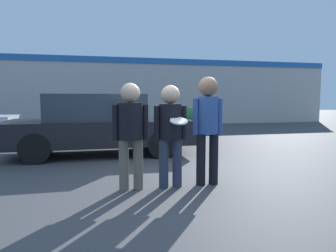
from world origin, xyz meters
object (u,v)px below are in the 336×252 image
at_px(person_middle_with_frisbee, 171,127).
at_px(parked_car_near, 99,124).
at_px(person_left, 131,127).
at_px(shrub, 188,116).
at_px(person_right, 208,121).

xyz_separation_m(person_middle_with_frisbee, parked_car_near, (-1.08, 3.20, -0.20)).
height_order(person_left, person_middle_with_frisbee, person_left).
bearing_deg(shrub, person_middle_with_frisbee, -108.20).
relative_size(person_left, shrub, 1.74).
distance_m(person_left, person_middle_with_frisbee, 0.62).
bearing_deg(shrub, person_left, -111.17).
bearing_deg(parked_car_near, person_right, -61.91).
bearing_deg(person_left, person_right, 0.03).
relative_size(parked_car_near, shrub, 4.76).
bearing_deg(person_left, parked_car_near, 98.16).
distance_m(person_left, parked_car_near, 3.23).
height_order(person_right, parked_car_near, person_right).
distance_m(person_middle_with_frisbee, shrub, 11.33).
xyz_separation_m(person_middle_with_frisbee, shrub, (3.54, 10.75, -0.49)).
bearing_deg(person_middle_with_frisbee, parked_car_near, 108.64).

